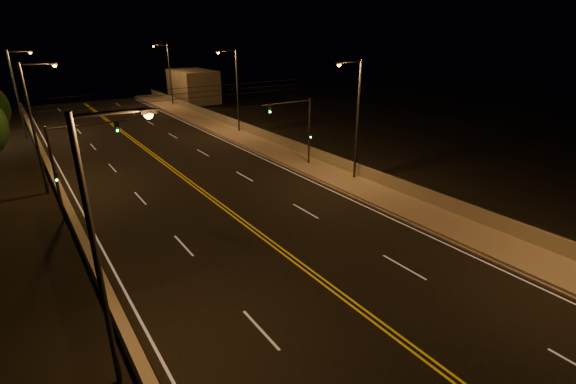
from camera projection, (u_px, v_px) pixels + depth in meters
road at (246, 224)px, 27.53m from camera, size 18.00×120.00×0.02m
sidewalk at (365, 189)px, 33.12m from camera, size 3.60×120.00×0.30m
curb at (348, 195)px, 32.17m from camera, size 0.14×120.00×0.15m
parapet_wall at (381, 178)px, 33.74m from camera, size 0.30×120.00×1.00m
jersey_barrier at (92, 260)px, 22.45m from camera, size 0.45×120.00×0.82m
distant_building_right at (193, 86)px, 72.96m from camera, size 6.00×10.00×5.44m
parapet_rail at (381, 172)px, 33.55m from camera, size 0.06×120.00×0.06m
lane_markings at (247, 224)px, 27.47m from camera, size 17.32×116.00×0.00m
streetlight_1 at (356, 114)px, 33.37m from camera, size 2.55×0.28×9.87m
streetlight_2 at (235, 87)px, 49.43m from camera, size 2.55×0.28×9.87m
streetlight_3 at (168, 71)px, 67.56m from camera, size 2.55×0.28×9.87m
streetlight_4 at (102, 243)px, 13.31m from camera, size 2.55×0.28×9.87m
streetlight_5 at (36, 121)px, 30.85m from camera, size 2.55×0.28×9.87m
streetlight_6 at (18, 89)px, 47.28m from camera, size 2.55×0.28×9.87m
traffic_signal_right at (301, 125)px, 37.34m from camera, size 5.11×0.31×6.34m
traffic_signal_left at (69, 160)px, 27.50m from camera, size 5.11×0.31×6.34m
overhead_wires at (183, 93)px, 32.16m from camera, size 22.00×0.03×0.83m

